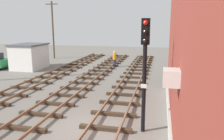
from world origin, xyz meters
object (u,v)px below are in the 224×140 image
object	(u,v)px
utility_pole_far	(53,29)
control_hut	(29,56)
signal_mast	(145,63)
track_worker_foreground	(115,59)

from	to	relation	value
utility_pole_far	control_hut	bearing A→B (deg)	-82.34
signal_mast	track_worker_foreground	bearing A→B (deg)	106.66
utility_pole_far	track_worker_foreground	size ratio (longest dim) A/B	4.30
utility_pole_far	track_worker_foreground	xyz separation A→B (m)	(10.03, -4.75, -3.28)
signal_mast	utility_pole_far	distance (m)	24.90
control_hut	utility_pole_far	size ratio (longest dim) A/B	0.47
track_worker_foreground	signal_mast	bearing A→B (deg)	-73.34
control_hut	utility_pole_far	world-z (taller)	utility_pole_far
control_hut	track_worker_foreground	world-z (taller)	control_hut
signal_mast	control_hut	world-z (taller)	signal_mast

